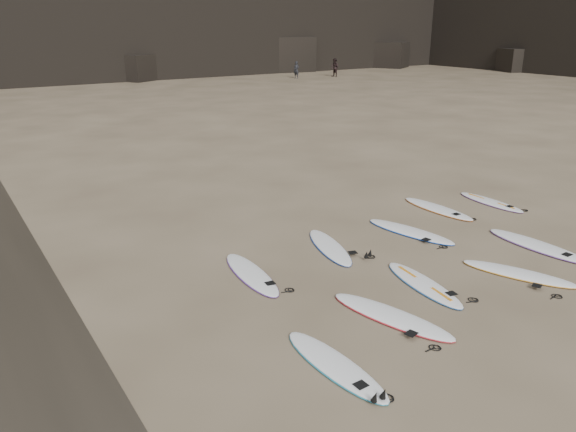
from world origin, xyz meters
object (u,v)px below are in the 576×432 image
object	(u,v)px
surfboard_1	(391,316)
surfboard_0	(335,364)
surfboard_3	(519,273)
surfboard_8	(438,208)
surfboard_5	(251,274)
surfboard_4	(538,245)
surfboard_9	(491,202)
person_b	(335,68)
person_a	(296,70)
surfboard_2	(423,284)
surfboard_6	(330,247)
surfboard_7	(410,231)

from	to	relation	value
surfboard_1	surfboard_0	bearing A→B (deg)	-174.36
surfboard_1	surfboard_3	size ratio (longest dim) A/B	1.07
surfboard_0	surfboard_8	distance (m)	8.67
surfboard_0	surfboard_5	world-z (taller)	surfboard_5
surfboard_4	surfboard_9	xyz separation A→B (m)	(1.93, 2.92, -0.01)
person_b	surfboard_0	bearing A→B (deg)	-45.44
person_a	surfboard_1	bearing A→B (deg)	-54.64
surfboard_2	person_a	bearing A→B (deg)	68.53
person_a	person_b	distance (m)	4.10
surfboard_4	surfboard_8	bearing A→B (deg)	87.47
surfboard_6	surfboard_8	world-z (taller)	surfboard_8
surfboard_8	surfboard_7	bearing A→B (deg)	-156.45
surfboard_3	person_a	size ratio (longest dim) A/B	1.54
surfboard_2	surfboard_7	xyz separation A→B (m)	(1.97, 2.41, 0.00)
surfboard_7	surfboard_5	bearing A→B (deg)	168.35
surfboard_2	surfboard_7	size ratio (longest dim) A/B	0.92
surfboard_6	person_b	bearing A→B (deg)	68.81
surfboard_6	surfboard_7	size ratio (longest dim) A/B	0.94
surfboard_3	person_b	distance (m)	45.35
surfboard_0	person_b	size ratio (longest dim) A/B	1.39
surfboard_1	person_b	xyz separation A→B (m)	(27.77, 38.26, 0.82)
surfboard_9	person_b	distance (m)	40.29
surfboard_0	surfboard_7	xyz separation A→B (m)	(5.30, 3.72, 0.00)
surfboard_1	person_b	distance (m)	47.28
surfboard_6	surfboard_9	size ratio (longest dim) A/B	1.04
surfboard_8	surfboard_9	bearing A→B (deg)	-13.93
surfboard_4	surfboard_9	distance (m)	3.51
person_b	surfboard_6	bearing A→B (deg)	-45.61
surfboard_5	surfboard_7	bearing A→B (deg)	5.76
surfboard_9	person_a	xyz separation A→B (m)	(16.42, 35.43, 0.75)
surfboard_5	surfboard_7	distance (m)	4.76
surfboard_2	person_a	size ratio (longest dim) A/B	1.51
surfboard_6	surfboard_9	bearing A→B (deg)	18.18
surfboard_2	surfboard_9	distance (m)	6.52
surfboard_3	surfboard_1	bearing A→B (deg)	154.94
surfboard_3	surfboard_5	world-z (taller)	same
surfboard_5	person_b	world-z (taller)	person_b
surfboard_0	surfboard_2	bearing A→B (deg)	19.44
surfboard_1	surfboard_6	xyz separation A→B (m)	(1.07, 3.34, -0.00)
surfboard_1	person_b	bearing A→B (deg)	39.38
surfboard_3	person_b	xyz separation A→B (m)	(24.15, 38.37, 0.82)
surfboard_5	surfboard_8	xyz separation A→B (m)	(6.78, 0.95, 0.00)
surfboard_3	person_a	distance (m)	43.98
surfboard_0	surfboard_6	xyz separation A→B (m)	(2.90, 4.02, 0.00)
surfboard_7	surfboard_9	bearing A→B (deg)	-4.25
surfboard_1	surfboard_4	xyz separation A→B (m)	(5.39, 0.63, 0.00)
surfboard_2	person_b	bearing A→B (deg)	63.72
surfboard_0	surfboard_3	xyz separation A→B (m)	(5.46, 0.57, 0.00)
surfboard_8	surfboard_4	bearing A→B (deg)	-92.78
surfboard_2	person_a	distance (m)	44.34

